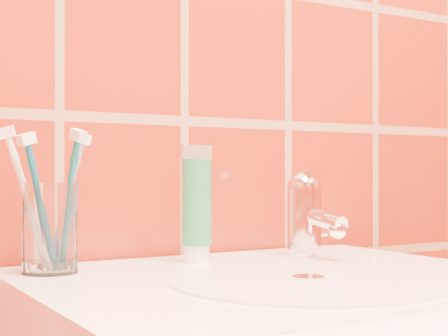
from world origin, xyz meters
TOP-DOWN VIEW (x-y plane):
  - glass_tumbler at (-0.22, 1.11)m, footprint 0.08×0.08m
  - toothpaste_tube at (-0.03, 1.11)m, footprint 0.04×0.04m
  - faucet at (0.14, 1.09)m, footprint 0.05×0.11m
  - toothbrush_0 at (-0.24, 1.10)m, footprint 0.10×0.09m
  - toothbrush_1 at (-0.20, 1.12)m, footprint 0.08×0.07m
  - toothbrush_2 at (-0.21, 1.09)m, footprint 0.07×0.11m
  - toothbrush_3 at (-0.25, 1.11)m, footprint 0.10×0.09m

SIDE VIEW (x-z plane):
  - glass_tumbler at x=-0.22m, z-range 0.85..0.96m
  - faucet at x=0.14m, z-range 0.85..0.97m
  - toothpaste_tube at x=-0.03m, z-range 0.85..1.00m
  - toothbrush_0 at x=-0.24m, z-range 0.84..1.02m
  - toothbrush_1 at x=-0.20m, z-range 0.84..1.02m
  - toothbrush_2 at x=-0.21m, z-range 0.84..1.02m
  - toothbrush_3 at x=-0.25m, z-range 0.84..1.02m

